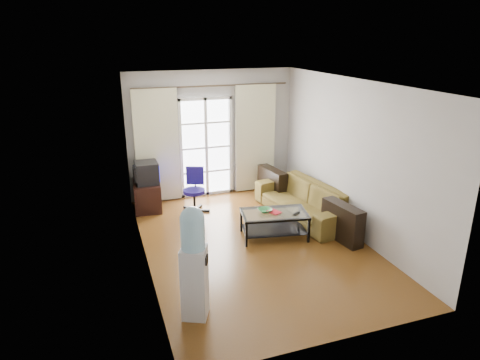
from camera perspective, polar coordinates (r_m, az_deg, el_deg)
name	(u,v)px	position (r m, az deg, el deg)	size (l,w,h in m)	color
floor	(254,243)	(7.38, 1.88, -8.45)	(5.20, 5.20, 0.00)	brown
ceiling	(256,82)	(6.59, 2.13, 12.87)	(5.20, 5.20, 0.00)	white
wall_back	(212,134)	(9.26, -3.76, 6.14)	(3.60, 0.02, 2.70)	#B4B0AB
wall_front	(342,237)	(4.70, 13.42, -7.42)	(3.60, 0.02, 2.70)	#B4B0AB
wall_left	(141,180)	(6.48, -13.06, 0.02)	(0.02, 5.20, 2.70)	#B4B0AB
wall_right	(352,158)	(7.67, 14.68, 2.85)	(0.02, 5.20, 2.70)	#B4B0AB
french_door	(206,148)	(9.24, -4.53, 4.33)	(1.16, 0.06, 2.15)	white
curtain_rod	(212,86)	(8.99, -3.73, 12.42)	(0.04, 0.04, 3.30)	#4C3F2D
curtain_left	(157,147)	(8.95, -10.98, 4.39)	(0.90, 0.07, 2.35)	beige
curtain_right	(255,139)	(9.47, 2.03, 5.52)	(0.90, 0.07, 2.35)	beige
radiator	(248,177)	(9.68, 1.10, 0.47)	(0.64, 0.12, 0.64)	#98999B
sofa	(303,200)	(8.39, 8.42, -2.70)	(1.22, 2.37, 0.66)	brown
coffee_table	(274,221)	(7.51, 4.57, -5.49)	(1.24, 0.85, 0.46)	silver
bowl	(265,210)	(7.44, 3.34, -4.06)	(0.27, 0.27, 0.06)	#34904C
book	(271,213)	(7.38, 4.11, -4.45)	(0.24, 0.27, 0.02)	#AA1515
remote	(296,214)	(7.41, 7.52, -4.46)	(0.18, 0.05, 0.02)	black
tv_stand	(147,195)	(8.88, -12.28, -2.03)	(0.52, 0.78, 0.57)	black
crt_tv	(146,173)	(8.67, -12.45, 0.96)	(0.48, 0.47, 0.43)	black
task_chair	(195,199)	(8.60, -6.07, -2.54)	(0.78, 0.78, 0.89)	black
water_cooler	(194,261)	(5.31, -6.18, -10.70)	(0.40, 0.40, 1.49)	silver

